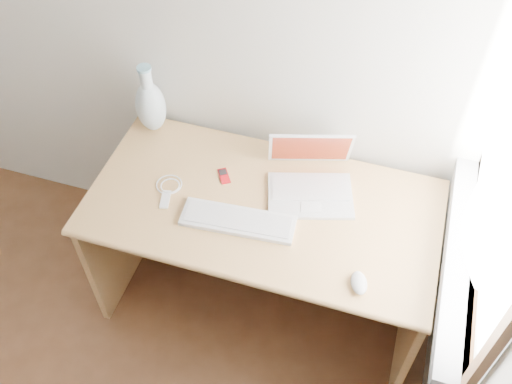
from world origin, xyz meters
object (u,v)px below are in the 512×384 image
(laptop, at_px, (314,180))
(vase, at_px, (151,105))
(desk, at_px, (268,221))
(external_keyboard, at_px, (238,220))

(laptop, distance_m, vase, 0.76)
(vase, bearing_deg, desk, -18.42)
(desk, height_order, laptop, laptop)
(external_keyboard, xyz_separation_m, vase, (-0.51, 0.38, 0.12))
(laptop, xyz_separation_m, vase, (-0.74, 0.14, 0.08))
(desk, distance_m, external_keyboard, 0.29)
(desk, bearing_deg, laptop, 18.11)
(desk, relative_size, vase, 4.19)
(desk, bearing_deg, vase, 161.58)
(desk, bearing_deg, external_keyboard, -108.50)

